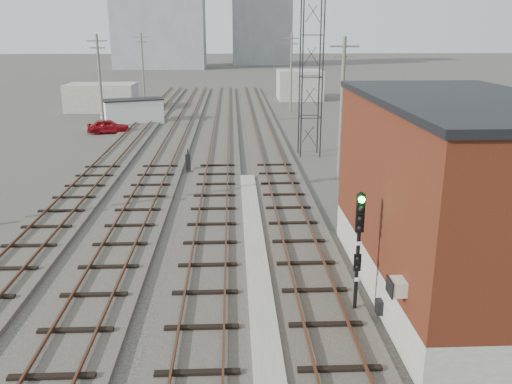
{
  "coord_description": "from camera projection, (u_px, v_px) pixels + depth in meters",
  "views": [
    {
      "loc": [
        -0.44,
        -6.03,
        9.41
      ],
      "look_at": [
        0.62,
        17.87,
        2.2
      ],
      "focal_mm": 38.0,
      "sensor_mm": 36.0,
      "label": 1
    }
  ],
  "objects": [
    {
      "name": "utility_pole_right_a",
      "position": [
        342.0,
        105.0,
        34.18
      ],
      "size": [
        1.8,
        0.24,
        9.0
      ],
      "color": "#595147",
      "rests_on": "ground"
    },
    {
      "name": "switch_stand",
      "position": [
        188.0,
        162.0,
        37.05
      ],
      "size": [
        0.35,
        0.35,
        1.47
      ],
      "rotation": [
        0.0,
        0.0,
        0.03
      ],
      "color": "black",
      "rests_on": "ground"
    },
    {
      "name": "track_left",
      "position": [
        124.0,
        145.0,
        45.37
      ],
      "size": [
        3.2,
        90.0,
        0.39
      ],
      "color": "#332D28",
      "rests_on": "ground"
    },
    {
      "name": "car_red",
      "position": [
        108.0,
        126.0,
        50.89
      ],
      "size": [
        4.05,
        2.16,
        1.31
      ],
      "primitive_type": "imported",
      "rotation": [
        0.0,
        0.0,
        1.74
      ],
      "color": "maroon",
      "rests_on": "ground"
    },
    {
      "name": "shed_right",
      "position": [
        299.0,
        85.0,
        75.27
      ],
      "size": [
        6.0,
        6.0,
        4.0
      ],
      "primitive_type": "cube",
      "color": "gray",
      "rests_on": "ground"
    },
    {
      "name": "site_trailer",
      "position": [
        133.0,
        111.0,
        55.95
      ],
      "size": [
        6.57,
        4.5,
        2.54
      ],
      "rotation": [
        0.0,
        0.0,
        0.34
      ],
      "color": "white",
      "rests_on": "ground"
    },
    {
      "name": "signal_mast",
      "position": [
        359.0,
        243.0,
        17.94
      ],
      "size": [
        0.4,
        0.42,
        4.36
      ],
      "color": "gray",
      "rests_on": "ground"
    },
    {
      "name": "track_mid_right",
      "position": [
        220.0,
        144.0,
        45.71
      ],
      "size": [
        3.2,
        90.0,
        0.39
      ],
      "color": "#332D28",
      "rests_on": "ground"
    },
    {
      "name": "track_mid_left",
      "position": [
        172.0,
        144.0,
        45.54
      ],
      "size": [
        3.2,
        90.0,
        0.39
      ],
      "color": "#332D28",
      "rests_on": "ground"
    },
    {
      "name": "utility_pole_right_b",
      "position": [
        291.0,
        71.0,
        62.88
      ],
      "size": [
        1.8,
        0.24,
        9.0
      ],
      "color": "#595147",
      "rests_on": "ground"
    },
    {
      "name": "utility_pole_left_b",
      "position": [
        100.0,
        82.0,
        49.63
      ],
      "size": [
        1.8,
        0.24,
        9.0
      ],
      "color": "#595147",
      "rests_on": "ground"
    },
    {
      "name": "apartment_left",
      "position": [
        159.0,
        5.0,
        132.55
      ],
      "size": [
        22.0,
        14.0,
        30.0
      ],
      "primitive_type": "cube",
      "color": "gray",
      "rests_on": "ground"
    },
    {
      "name": "brick_building",
      "position": [
        456.0,
        199.0,
        19.25
      ],
      "size": [
        6.54,
        12.2,
        7.22
      ],
      "color": "gray",
      "rests_on": "ground"
    },
    {
      "name": "utility_pole_left_c",
      "position": [
        143.0,
        65.0,
        73.55
      ],
      "size": [
        1.8,
        0.24,
        9.0
      ],
      "color": "#595147",
      "rests_on": "ground"
    },
    {
      "name": "ground",
      "position": [
        236.0,
        110.0,
        65.9
      ],
      "size": [
        320.0,
        320.0,
        0.0
      ],
      "primitive_type": "plane",
      "color": "#282621",
      "rests_on": "ground"
    },
    {
      "name": "apartment_right",
      "position": [
        261.0,
        16.0,
        148.58
      ],
      "size": [
        16.0,
        12.0,
        26.0
      ],
      "primitive_type": "cube",
      "color": "gray",
      "rests_on": "ground"
    },
    {
      "name": "car_silver",
      "position": [
        123.0,
        115.0,
        56.91
      ],
      "size": [
        4.6,
        2.14,
        1.46
      ],
      "primitive_type": "imported",
      "rotation": [
        0.0,
        0.0,
        1.43
      ],
      "color": "#96999D",
      "rests_on": "ground"
    },
    {
      "name": "track_right",
      "position": [
        267.0,
        144.0,
        45.88
      ],
      "size": [
        3.2,
        90.0,
        0.39
      ],
      "color": "#332D28",
      "rests_on": "ground"
    },
    {
      "name": "platform_curb",
      "position": [
        257.0,
        269.0,
        21.88
      ],
      "size": [
        0.9,
        28.0,
        0.26
      ],
      "primitive_type": "cube",
      "color": "gray",
      "rests_on": "ground"
    },
    {
      "name": "lattice_tower",
      "position": [
        312.0,
        56.0,
        40.05
      ],
      "size": [
        1.6,
        1.6,
        15.0
      ],
      "color": "black",
      "rests_on": "ground"
    },
    {
      "name": "car_grey",
      "position": [
        124.0,
        114.0,
        58.33
      ],
      "size": [
        4.65,
        2.2,
        1.31
      ],
      "primitive_type": "imported",
      "rotation": [
        0.0,
        0.0,
        1.65
      ],
      "color": "slate",
      "rests_on": "ground"
    },
    {
      "name": "shed_left",
      "position": [
        102.0,
        97.0,
        64.75
      ],
      "size": [
        8.0,
        5.0,
        3.2
      ],
      "primitive_type": "cube",
      "color": "gray",
      "rests_on": "ground"
    }
  ]
}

